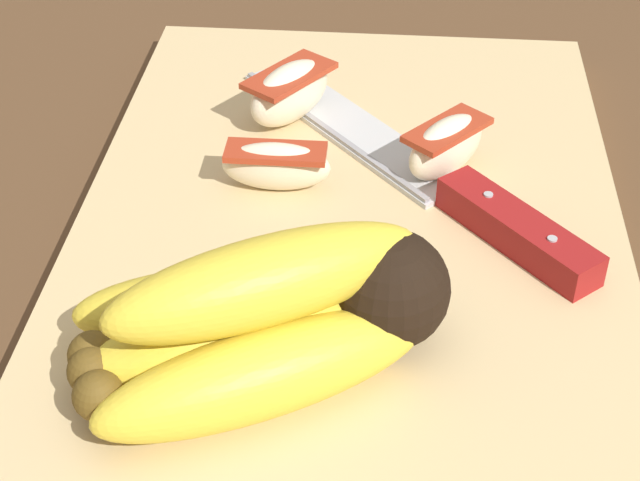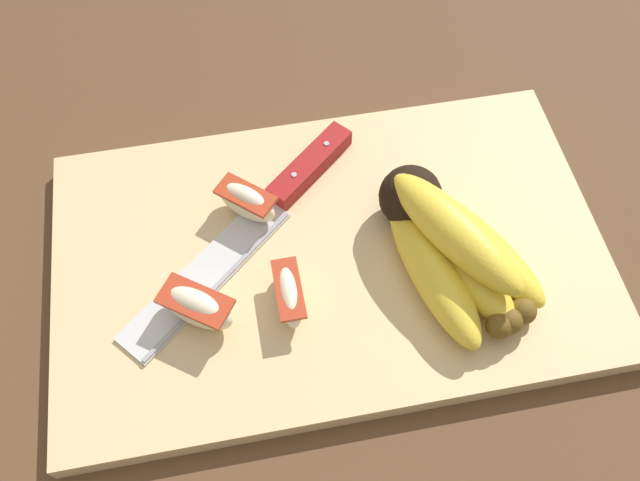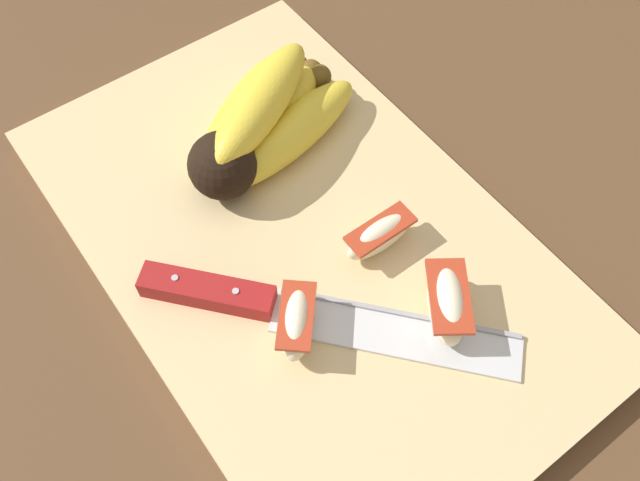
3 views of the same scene
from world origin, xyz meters
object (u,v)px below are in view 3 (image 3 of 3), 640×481
(chefs_knife, at_px, (272,305))
(apple_wedge_near, at_px, (380,235))
(apple_wedge_middle, at_px, (447,303))
(banana_bunch, at_px, (261,123))
(apple_wedge_far, at_px, (297,322))

(chefs_knife, xyz_separation_m, apple_wedge_near, (-0.00, -0.10, 0.01))
(apple_wedge_middle, bearing_deg, apple_wedge_near, 0.37)
(apple_wedge_near, relative_size, apple_wedge_middle, 0.90)
(chefs_knife, bearing_deg, banana_bunch, -31.57)
(apple_wedge_near, relative_size, apple_wedge_far, 1.05)
(apple_wedge_near, distance_m, apple_wedge_middle, 0.07)
(chefs_knife, distance_m, apple_wedge_near, 0.10)
(banana_bunch, bearing_deg, chefs_knife, 148.43)
(banana_bunch, xyz_separation_m, chefs_knife, (-0.13, 0.08, -0.02))
(apple_wedge_near, bearing_deg, apple_wedge_middle, -179.63)
(banana_bunch, distance_m, apple_wedge_near, 0.14)
(banana_bunch, height_order, apple_wedge_near, banana_bunch)
(apple_wedge_middle, xyz_separation_m, apple_wedge_far, (0.05, 0.09, -0.00))
(apple_wedge_near, distance_m, apple_wedge_far, 0.10)
(apple_wedge_middle, relative_size, apple_wedge_far, 1.17)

